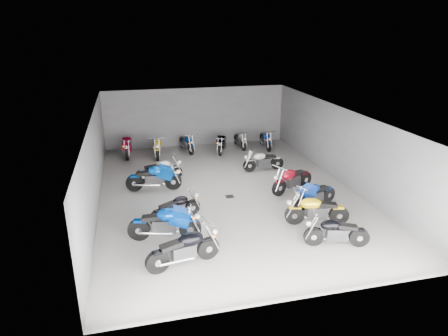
{
  "coord_description": "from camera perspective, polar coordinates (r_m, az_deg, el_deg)",
  "views": [
    {
      "loc": [
        -3.65,
        -14.54,
        6.44
      ],
      "look_at": [
        -0.08,
        0.12,
        1.0
      ],
      "focal_mm": 32.0,
      "sensor_mm": 36.0,
      "label": 1
    }
  ],
  "objects": [
    {
      "name": "ground",
      "position": [
        16.32,
        0.37,
        -3.42
      ],
      "size": [
        14.0,
        14.0,
        0.0
      ],
      "primitive_type": "plane",
      "color": "gray",
      "rests_on": "ground"
    },
    {
      "name": "wall_back",
      "position": [
        22.38,
        -4.0,
        7.28
      ],
      "size": [
        10.0,
        0.1,
        3.2
      ],
      "primitive_type": "cube",
      "color": "slate",
      "rests_on": "ground"
    },
    {
      "name": "motorcycle_left_c",
      "position": [
        13.94,
        -6.87,
        -5.69
      ],
      "size": [
        1.86,
        0.89,
        0.87
      ],
      "rotation": [
        0.0,
        0.0,
        -1.17
      ],
      "color": "black",
      "rests_on": "ground"
    },
    {
      "name": "motorcycle_back_b",
      "position": [
        20.79,
        -9.47,
        3.01
      ],
      "size": [
        0.48,
        2.18,
        0.96
      ],
      "rotation": [
        0.0,
        0.0,
        3.04
      ],
      "color": "black",
      "rests_on": "ground"
    },
    {
      "name": "motorcycle_right_f",
      "position": [
        18.61,
        5.58,
        1.03
      ],
      "size": [
        1.98,
        0.4,
        0.87
      ],
      "rotation": [
        0.0,
        0.0,
        1.6
      ],
      "color": "black",
      "rests_on": "ground"
    },
    {
      "name": "motorcycle_right_a",
      "position": [
        12.79,
        15.71,
        -8.78
      ],
      "size": [
        1.96,
        0.68,
        0.88
      ],
      "rotation": [
        0.0,
        0.0,
        1.29
      ],
      "color": "black",
      "rests_on": "ground"
    },
    {
      "name": "drain_grate",
      "position": [
        15.87,
        0.81,
        -4.1
      ],
      "size": [
        0.32,
        0.32,
        0.01
      ],
      "primitive_type": "cube",
      "color": "black",
      "rests_on": "ground"
    },
    {
      "name": "motorcycle_back_a",
      "position": [
        21.18,
        -13.54,
        3.08
      ],
      "size": [
        0.5,
        2.24,
        0.99
      ],
      "rotation": [
        0.0,
        0.0,
        3.04
      ],
      "color": "black",
      "rests_on": "ground"
    },
    {
      "name": "wall_right",
      "position": [
        17.6,
        16.41,
        3.03
      ],
      "size": [
        0.1,
        14.0,
        3.2
      ],
      "primitive_type": "cube",
      "color": "slate",
      "rests_on": "ground"
    },
    {
      "name": "motorcycle_back_f",
      "position": [
        22.08,
        5.96,
        4.06
      ],
      "size": [
        0.43,
        2.01,
        0.88
      ],
      "rotation": [
        0.0,
        0.0,
        3.07
      ],
      "color": "black",
      "rests_on": "ground"
    },
    {
      "name": "motorcycle_right_d",
      "position": [
        16.41,
        9.68,
        -1.6
      ],
      "size": [
        2.05,
        1.03,
        0.96
      ],
      "rotation": [
        0.0,
        0.0,
        1.99
      ],
      "color": "black",
      "rests_on": "ground"
    },
    {
      "name": "ceiling",
      "position": [
        15.34,
        0.4,
        7.7
      ],
      "size": [
        10.0,
        14.0,
        0.04
      ],
      "primitive_type": "cube",
      "color": "black",
      "rests_on": "wall_back"
    },
    {
      "name": "motorcycle_left_f",
      "position": [
        17.48,
        -9.19,
        -0.33
      ],
      "size": [
        2.06,
        0.46,
        0.91
      ],
      "rotation": [
        0.0,
        0.0,
        -1.46
      ],
      "color": "black",
      "rests_on": "ground"
    },
    {
      "name": "motorcycle_back_c",
      "position": [
        21.41,
        -5.33,
        3.57
      ],
      "size": [
        0.54,
        1.98,
        0.88
      ],
      "rotation": [
        0.0,
        0.0,
        3.33
      ],
      "color": "black",
      "rests_on": "ground"
    },
    {
      "name": "motorcycle_right_b",
      "position": [
        13.92,
        13.03,
        -5.88
      ],
      "size": [
        2.16,
        0.67,
        0.96
      ],
      "rotation": [
        0.0,
        0.0,
        1.33
      ],
      "color": "black",
      "rests_on": "ground"
    },
    {
      "name": "wall_left",
      "position": [
        15.39,
        -17.99,
        0.48
      ],
      "size": [
        0.1,
        14.0,
        3.2
      ],
      "primitive_type": "cube",
      "color": "slate",
      "rests_on": "ground"
    },
    {
      "name": "motorcycle_left_b",
      "position": [
        12.77,
        -8.36,
        -7.84
      ],
      "size": [
        2.31,
        0.64,
        1.02
      ],
      "rotation": [
        0.0,
        0.0,
        -1.76
      ],
      "color": "black",
      "rests_on": "ground"
    },
    {
      "name": "motorcycle_back_d",
      "position": [
        21.27,
        -0.3,
        3.58
      ],
      "size": [
        0.9,
        1.94,
        0.9
      ],
      "rotation": [
        0.0,
        0.0,
        2.76
      ],
      "color": "black",
      "rests_on": "ground"
    },
    {
      "name": "motorcycle_left_a",
      "position": [
        11.43,
        -5.69,
        -11.41
      ],
      "size": [
        2.18,
        0.7,
        0.97
      ],
      "rotation": [
        0.0,
        0.0,
        -1.32
      ],
      "color": "black",
      "rests_on": "ground"
    },
    {
      "name": "motorcycle_left_e",
      "position": [
        16.54,
        -9.91,
        -1.37
      ],
      "size": [
        2.27,
        0.53,
        1.0
      ],
      "rotation": [
        0.0,
        0.0,
        -1.7
      ],
      "color": "black",
      "rests_on": "ground"
    },
    {
      "name": "motorcycle_back_e",
      "position": [
        22.06,
        2.35,
        4.05
      ],
      "size": [
        0.38,
        1.87,
        0.82
      ],
      "rotation": [
        0.0,
        0.0,
        3.18
      ],
      "color": "black",
      "rests_on": "ground"
    },
    {
      "name": "motorcycle_right_c",
      "position": [
        15.22,
        12.83,
        -3.74
      ],
      "size": [
        1.95,
        0.82,
        0.89
      ],
      "rotation": [
        0.0,
        0.0,
        1.92
      ],
      "color": "black",
      "rests_on": "ground"
    }
  ]
}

